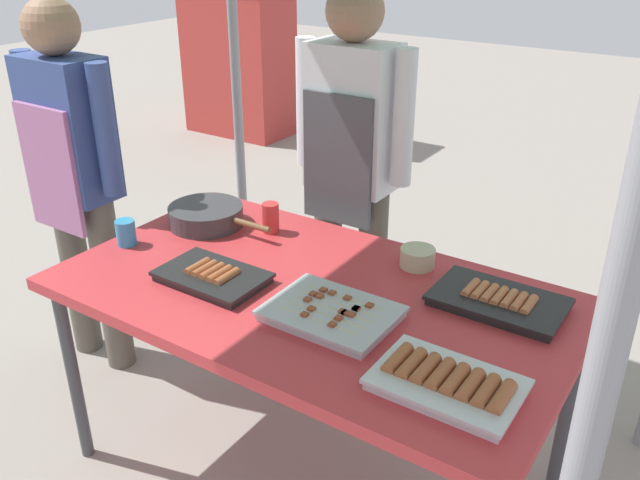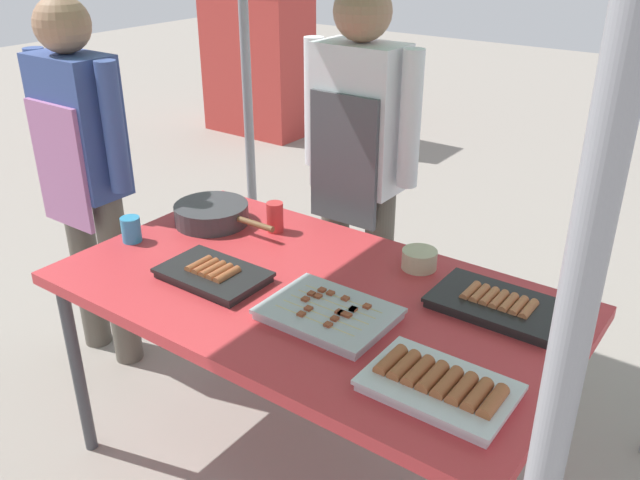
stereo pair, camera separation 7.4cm
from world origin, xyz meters
TOP-DOWN VIEW (x-y plane):
  - ground_plane at (0.00, 0.00)m, footprint 18.00×18.00m
  - stall_table at (0.00, 0.00)m, footprint 1.60×0.90m
  - tray_grilled_sausages at (-0.29, -0.13)m, footprint 0.34×0.22m
  - tray_meat_skewers at (0.14, -0.11)m, footprint 0.36×0.27m
  - tray_pork_links at (0.52, 0.22)m, footprint 0.38×0.24m
  - tray_spring_rolls at (0.55, -0.22)m, footprint 0.36×0.24m
  - cooking_wok at (-0.60, 0.18)m, footprint 0.44×0.28m
  - condiment_bowl at (0.21, 0.32)m, footprint 0.12×0.12m
  - drink_cup_near_edge at (-0.36, 0.27)m, footprint 0.06×0.06m
  - drink_cup_by_wok at (-0.72, -0.10)m, footprint 0.07×0.07m
  - vendor_woman at (-0.28, 0.70)m, footprint 0.52×0.23m
  - customer_nearby at (-1.18, 0.06)m, footprint 0.52×0.23m
  - neighbor_stall_left at (-2.92, 3.13)m, footprint 0.92×0.54m

SIDE VIEW (x-z plane):
  - ground_plane at x=0.00m, z-range 0.00..0.00m
  - stall_table at x=0.00m, z-range 0.32..1.07m
  - tray_meat_skewers at x=0.14m, z-range 0.75..0.79m
  - tray_pork_links at x=0.52m, z-range 0.75..0.79m
  - tray_grilled_sausages at x=-0.29m, z-range 0.74..0.79m
  - tray_spring_rolls at x=0.55m, z-range 0.75..0.80m
  - condiment_bowl at x=0.21m, z-range 0.75..0.81m
  - cooking_wok at x=-0.60m, z-range 0.75..0.83m
  - drink_cup_by_wok at x=-0.72m, z-range 0.75..0.84m
  - drink_cup_near_edge at x=-0.36m, z-range 0.75..0.86m
  - customer_nearby at x=-1.18m, z-range 0.14..1.68m
  - vendor_woman at x=-0.28m, z-range 0.15..1.74m
  - neighbor_stall_left at x=-2.92m, z-range 0.01..1.95m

